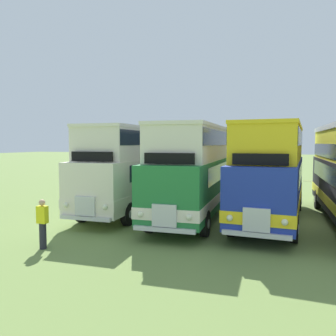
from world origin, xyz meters
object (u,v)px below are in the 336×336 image
bus_first_in_row (136,165)px  bus_second_in_row (197,167)px  marshal_person (43,224)px  bus_third_in_row (272,169)px

bus_first_in_row → bus_second_in_row: 3.63m
bus_first_in_row → marshal_person: bus_first_in_row is taller
bus_first_in_row → marshal_person: (0.06, -7.70, -1.58)m
bus_first_in_row → bus_third_in_row: (7.22, -0.44, -0.00)m
bus_second_in_row → marshal_person: bus_second_in_row is taller
bus_third_in_row → bus_second_in_row: bearing=179.5°
bus_second_in_row → bus_first_in_row: bearing=173.5°
bus_third_in_row → marshal_person: (-7.16, -7.26, -1.58)m
marshal_person → bus_second_in_row: bearing=64.1°
bus_first_in_row → bus_second_in_row: same height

